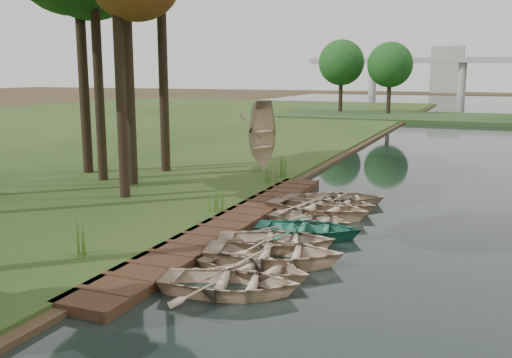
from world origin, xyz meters
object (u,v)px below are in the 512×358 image
at_px(rowboat_1, 255,264).
at_px(stored_rowboat, 262,164).
at_px(boardwalk, 232,224).
at_px(rowboat_2, 274,250).
at_px(rowboat_0, 230,279).

bearing_deg(rowboat_1, stored_rowboat, 28.59).
bearing_deg(boardwalk, rowboat_2, -48.98).
xyz_separation_m(rowboat_0, rowboat_1, (0.11, 1.31, -0.03)).
relative_size(boardwalk, stored_rowboat, 4.47).
height_order(rowboat_1, stored_rowboat, stored_rowboat).
bearing_deg(rowboat_2, boardwalk, 28.46).
xyz_separation_m(rowboat_2, stored_rowboat, (-5.32, 12.57, 0.22)).
relative_size(rowboat_1, stored_rowboat, 0.86).
bearing_deg(stored_rowboat, rowboat_2, -130.14).
height_order(boardwalk, rowboat_2, rowboat_2).
height_order(rowboat_0, rowboat_1, rowboat_0).
distance_m(rowboat_2, stored_rowboat, 13.65).
relative_size(boardwalk, rowboat_1, 5.18).
bearing_deg(rowboat_1, boardwalk, 39.45).
bearing_deg(stored_rowboat, rowboat_1, -132.21).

